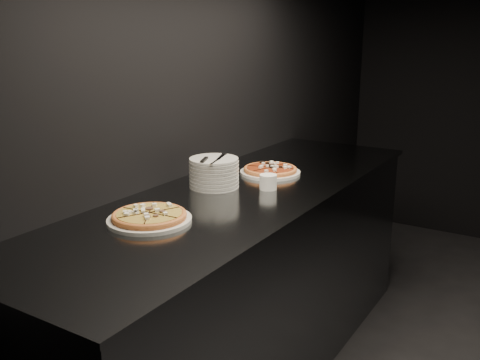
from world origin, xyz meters
The scene contains 7 objects.
wall_left centered at (-2.50, 0.00, 1.40)m, with size 0.02×5.00×2.80m, color black.
counter centered at (-2.13, 0.00, 0.46)m, with size 0.74×2.44×0.92m.
pizza_mushroom centered at (-2.21, -0.54, 0.94)m, with size 0.31×0.31×0.04m.
pizza_tomato centered at (-2.17, 0.31, 0.94)m, with size 0.33×0.33×0.03m.
plate_stack centered at (-2.27, -0.03, 0.99)m, with size 0.22×0.22×0.13m.
cutlery centered at (-2.26, -0.04, 1.06)m, with size 0.08×0.24×0.01m.
ramekin centered at (-2.04, 0.07, 0.96)m, with size 0.08×0.08×0.07m.
Camera 1 is at (-0.93, -1.95, 1.60)m, focal length 40.00 mm.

